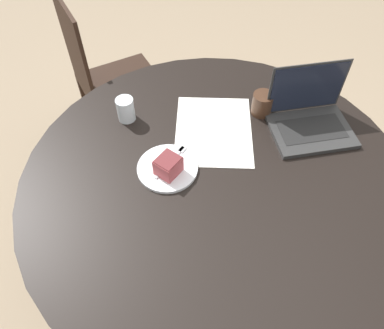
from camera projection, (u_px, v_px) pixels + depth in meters
ground_plane at (209, 268)px, 1.91m from camera, size 12.00×12.00×0.00m
dining_table at (215, 195)px, 1.39m from camera, size 1.36×1.36×0.78m
chair at (108, 82)px, 2.04m from camera, size 0.59×0.59×0.99m
paper_document at (214, 130)px, 1.43m from camera, size 0.40×0.33×0.00m
plate at (168, 167)px, 1.31m from camera, size 0.21×0.21×0.01m
cake_slice at (168, 166)px, 1.27m from camera, size 0.10×0.10×0.07m
fork at (173, 159)px, 1.33m from camera, size 0.16×0.09×0.00m
coffee_glass at (262, 104)px, 1.46m from camera, size 0.08×0.08×0.09m
water_glass at (126, 109)px, 1.44m from camera, size 0.07×0.07×0.10m
laptop at (310, 119)px, 1.41m from camera, size 0.32×0.36×0.23m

